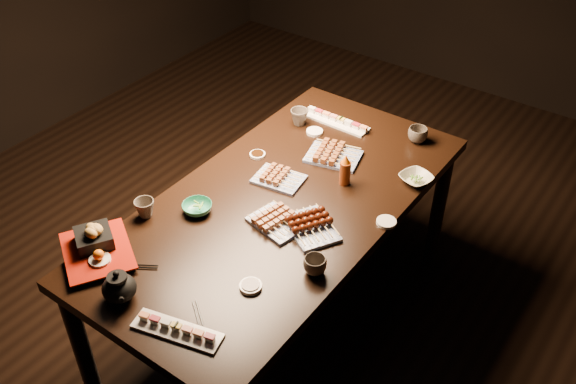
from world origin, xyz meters
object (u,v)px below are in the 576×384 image
Objects in this scene: sushi_platter_far at (337,120)px; edamame_bowl_cream at (416,179)px; yakitori_plate_right at (276,219)px; teacup_far_left at (299,117)px; teacup_near_left at (145,208)px; teapot at (119,285)px; sushi_platter_near at (177,328)px; condiment_bottle at (345,170)px; yakitori_plate_center at (279,176)px; yakitori_plate_left at (334,153)px; tempura_tray at (96,244)px; teacup_mid_right at (315,265)px; teacup_far_right at (418,135)px; edamame_bowl_green at (197,208)px; dining_table at (282,265)px.

sushi_platter_far is 0.58m from edamame_bowl_cream.
teacup_far_left reaches higher than yakitori_plate_right.
teapot is (0.25, -0.37, 0.02)m from teacup_near_left.
condiment_bottle reaches higher than sushi_platter_near.
yakitori_plate_center is at bearing -145.04° from edamame_bowl_cream.
yakitori_plate_center is (0.05, -0.55, 0.01)m from sushi_platter_far.
tempura_tray is (-0.38, -1.07, 0.03)m from yakitori_plate_left.
yakitori_plate_left is 0.20m from condiment_bottle.
teacup_far_right is (-0.09, 1.01, 0.00)m from teacup_mid_right.
teacup_mid_right is (0.44, -0.38, 0.01)m from yakitori_plate_center.
teacup_far_left is (-0.19, 0.43, 0.01)m from yakitori_plate_center.
edamame_bowl_green is 1.34× the size of teacup_far_right.
teapot is (-0.54, -1.23, 0.04)m from edamame_bowl_cream.
condiment_bottle is at bearing 50.67° from teacup_near_left.
yakitori_plate_right is (0.17, -0.24, 0.00)m from yakitori_plate_center.
sushi_platter_far is 0.50m from condiment_bottle.
edamame_bowl_green is (-0.31, -0.13, -0.01)m from yakitori_plate_right.
teacup_far_right is (0.35, 0.64, 0.01)m from yakitori_plate_center.
teacup_far_right reaches higher than dining_table.
tempura_tray is (-0.77, -1.13, 0.04)m from edamame_bowl_cream.
sushi_platter_far is 2.46× the size of edamame_bowl_cream.
teacup_far_right is at bearing 95.23° from teacup_mid_right.
yakitori_plate_center is 0.60m from edamame_bowl_cream.
edamame_bowl_cream is (0.32, 0.59, -0.01)m from yakitori_plate_right.
sushi_platter_far is (-0.14, 0.66, 0.40)m from dining_table.
teacup_far_left is at bearing 93.39° from sushi_platter_near.
sushi_platter_near is 1.38m from teacup_far_left.
tempura_tray is 0.25m from teapot.
dining_table is 0.43m from yakitori_plate_center.
edamame_bowl_green is at bearing 136.40° from teapot.
teacup_near_left is 0.45m from teapot.
condiment_bottle is (0.29, -0.40, 0.05)m from sushi_platter_far.
condiment_bottle is (0.24, 0.15, 0.05)m from yakitori_plate_center.
dining_table is 5.40× the size of sushi_platter_far.
teacup_mid_right is (0.35, -0.26, 0.41)m from dining_table.
teacup_mid_right is 1.02m from teacup_far_right.
teacup_far_left is (-0.64, 0.81, 0.01)m from teacup_mid_right.
sushi_platter_far is 2.68× the size of edamame_bowl_green.
condiment_bottle is at bearing 91.74° from tempura_tray.
sushi_platter_far is 0.19m from teacup_far_left.
condiment_bottle is (0.29, 1.03, 0.01)m from teapot.
teacup_mid_right is 0.60× the size of teapot.
teacup_far_left is at bearing -159.48° from teacup_far_right.
sushi_platter_near is 2.34× the size of edamame_bowl_cream.
condiment_bottle is at bearing 23.14° from yakitori_plate_center.
sushi_platter_far is at bearing 125.32° from teapot.
edamame_bowl_green is (-0.15, -0.37, -0.01)m from yakitori_plate_center.
tempura_tray is at bearing 154.92° from sushi_platter_near.
edamame_bowl_cream is 1.34m from teapot.
sushi_platter_near is 1.32× the size of yakitori_plate_left.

